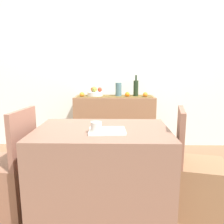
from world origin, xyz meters
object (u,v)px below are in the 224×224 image
wine_bottle (136,88)px  chair_near_window (9,182)px  sideboard_console (115,124)px  chair_by_corner (198,183)px  fruit_bowl (95,94)px  dining_table (102,171)px  ceramic_vase (119,90)px  open_book (107,131)px  coffee_cup (96,128)px

wine_bottle → chair_near_window: (-1.21, -1.50, -0.68)m
sideboard_console → chair_by_corner: (0.72, -1.50, -0.15)m
wine_bottle → chair_by_corner: (0.41, -1.50, -0.68)m
fruit_bowl → dining_table: fruit_bowl is taller
sideboard_console → chair_by_corner: bearing=-64.4°
sideboard_console → dining_table: (-0.09, -1.50, -0.04)m
ceramic_vase → dining_table: bearing=-95.6°
open_book → fruit_bowl: bearing=95.1°
coffee_cup → chair_near_window: bearing=170.2°
fruit_bowl → chair_by_corner: chair_by_corner is taller
dining_table → ceramic_vase: bearing=84.4°
sideboard_console → ceramic_vase: 0.52m
dining_table → coffee_cup: 0.44m
fruit_bowl → chair_by_corner: bearing=-56.1°
sideboard_console → chair_near_window: (-0.90, -1.50, -0.15)m
coffee_cup → chair_near_window: (-0.77, 0.13, -0.52)m
wine_bottle → dining_table: wine_bottle is taller
dining_table → chair_near_window: (-0.81, -0.00, -0.10)m
fruit_bowl → ceramic_vase: ceramic_vase is taller
open_book → coffee_cup: coffee_cup is taller
dining_table → sideboard_console: bearing=86.6°
dining_table → chair_by_corner: 0.82m
wine_bottle → chair_by_corner: 1.69m
wine_bottle → chair_by_corner: bearing=-74.7°
coffee_cup → chair_by_corner: (0.84, 0.14, -0.52)m
fruit_bowl → dining_table: 1.59m
wine_bottle → chair_near_window: wine_bottle is taller
fruit_bowl → chair_near_window: size_ratio=0.25×
coffee_cup → ceramic_vase: bearing=83.6°
wine_bottle → open_book: wine_bottle is taller
ceramic_vase → dining_table: 1.61m
dining_table → fruit_bowl: bearing=97.5°
wine_bottle → ceramic_vase: 0.25m
dining_table → chair_by_corner: bearing=0.2°
fruit_bowl → wine_bottle: 0.60m
ceramic_vase → chair_by_corner: (0.66, -1.50, -0.66)m
dining_table → coffee_cup: coffee_cup is taller
sideboard_console → chair_by_corner: 1.67m
sideboard_console → open_book: sideboard_console is taller
chair_by_corner → sideboard_console: bearing=115.6°
coffee_cup → open_book: bearing=27.9°
sideboard_console → chair_near_window: bearing=-120.9°
coffee_cup → dining_table: bearing=75.3°
chair_near_window → dining_table: bearing=0.1°
coffee_cup → chair_near_window: 0.94m
coffee_cup → sideboard_console: bearing=85.6°
chair_near_window → chair_by_corner: size_ratio=1.00×
dining_table → wine_bottle: bearing=75.1°
sideboard_console → open_book: (-0.05, -1.59, 0.34)m
fruit_bowl → dining_table: size_ratio=0.21×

